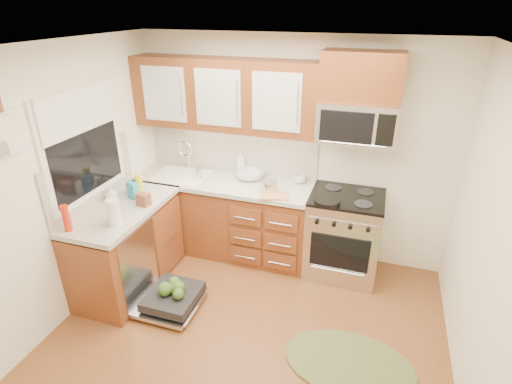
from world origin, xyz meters
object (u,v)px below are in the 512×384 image
(stock_pot, at_px, (269,186))
(bowl_a, at_px, (252,176))
(upper_cabinets, at_px, (224,95))
(rug, at_px, (349,363))
(cutting_board, at_px, (275,196))
(bowl_b, at_px, (249,175))
(microwave, at_px, (357,122))
(skillet, at_px, (327,202))
(sink, at_px, (182,185))
(range, at_px, (343,235))
(paper_towel_roll, at_px, (114,212))
(dishwasher, at_px, (170,299))
(cup, at_px, (300,179))

(stock_pot, height_order, bowl_a, stock_pot)
(upper_cabinets, bearing_deg, rug, -41.05)
(cutting_board, height_order, bowl_b, bowl_b)
(upper_cabinets, xyz_separation_m, microwave, (1.41, -0.02, -0.18))
(microwave, height_order, stock_pot, microwave)
(microwave, xyz_separation_m, stock_pot, (-0.82, -0.21, -0.72))
(cutting_board, bearing_deg, bowl_a, 134.35)
(rug, height_order, skillet, skillet)
(sink, xyz_separation_m, bowl_b, (0.79, 0.16, 0.17))
(microwave, height_order, cutting_board, microwave)
(bowl_a, bearing_deg, bowl_b, -153.00)
(sink, relative_size, rug, 0.57)
(range, xyz_separation_m, skillet, (-0.18, -0.25, 0.50))
(skillet, height_order, paper_towel_roll, paper_towel_roll)
(sink, height_order, skillet, skillet)
(microwave, relative_size, dishwasher, 1.09)
(bowl_b, bearing_deg, microwave, -1.54)
(sink, distance_m, stock_pot, 1.12)
(range, relative_size, cutting_board, 3.21)
(bowl_b, bearing_deg, stock_pot, -37.68)
(cutting_board, relative_size, bowl_b, 0.98)
(cutting_board, bearing_deg, stock_pot, 128.71)
(sink, bearing_deg, cutting_board, -9.46)
(rug, relative_size, cutting_board, 3.70)
(rug, distance_m, cup, 1.96)
(upper_cabinets, distance_m, stock_pot, 1.09)
(rug, height_order, cup, cup)
(stock_pot, relative_size, bowl_a, 0.70)
(skillet, height_order, bowl_b, bowl_b)
(bowl_a, distance_m, cup, 0.56)
(cutting_board, distance_m, cup, 0.47)
(range, xyz_separation_m, sink, (-1.93, -0.01, 0.33))
(dishwasher, height_order, paper_towel_roll, paper_towel_roll)
(cutting_board, bearing_deg, microwave, 24.32)
(range, relative_size, sink, 1.53)
(bowl_a, height_order, cup, cup)
(dishwasher, distance_m, stock_pot, 1.54)
(microwave, relative_size, cutting_board, 2.57)
(dishwasher, bearing_deg, upper_cabinets, 83.96)
(sink, bearing_deg, bowl_b, 11.49)
(cutting_board, distance_m, bowl_a, 0.53)
(sink, xyz_separation_m, cutting_board, (1.20, -0.20, 0.14))
(cutting_board, bearing_deg, sink, 170.54)
(skillet, xyz_separation_m, cup, (-0.37, 0.47, -0.00))
(sink, distance_m, paper_towel_roll, 1.23)
(upper_cabinets, xyz_separation_m, cutting_board, (0.67, -0.35, -0.94))
(bowl_b, bearing_deg, bowl_a, 27.00)
(bowl_b, distance_m, cup, 0.60)
(cutting_board, xyz_separation_m, cup, (0.18, 0.43, 0.04))
(upper_cabinets, bearing_deg, skillet, -17.82)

